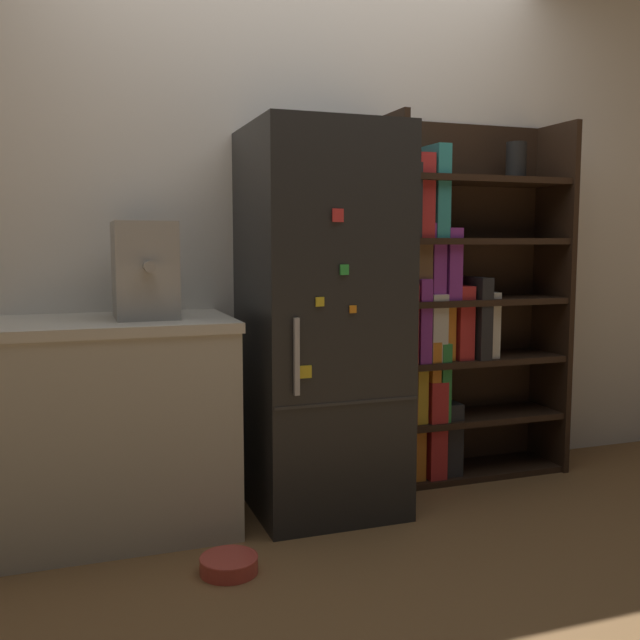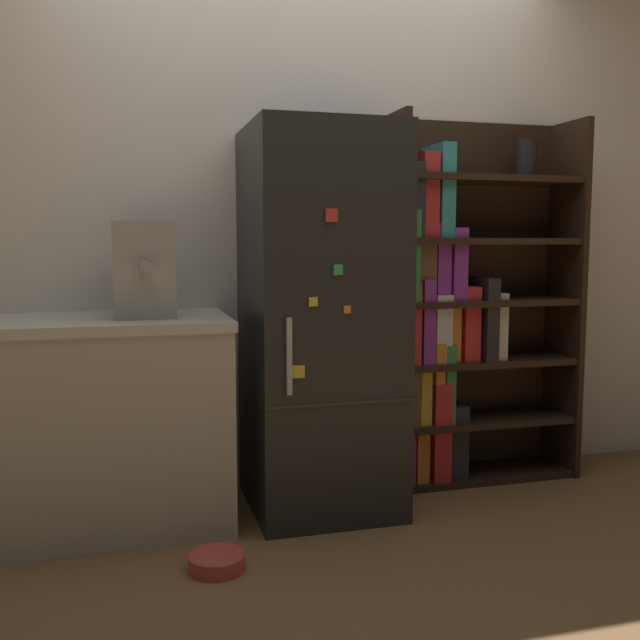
{
  "view_description": "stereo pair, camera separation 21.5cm",
  "coord_description": "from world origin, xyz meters",
  "px_view_note": "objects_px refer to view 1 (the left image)",
  "views": [
    {
      "loc": [
        -1.03,
        -2.79,
        1.17
      ],
      "look_at": [
        0.01,
        0.15,
        0.83
      ],
      "focal_mm": 40.0,
      "sensor_mm": 36.0,
      "label": 1
    },
    {
      "loc": [
        -0.83,
        -2.85,
        1.17
      ],
      "look_at": [
        0.01,
        0.15,
        0.83
      ],
      "focal_mm": 40.0,
      "sensor_mm": 36.0,
      "label": 2
    }
  ],
  "objects_px": {
    "bookshelf": "(448,316)",
    "espresso_machine": "(145,270)",
    "refrigerator": "(320,321)",
    "pet_bowl": "(229,563)"
  },
  "relations": [
    {
      "from": "espresso_machine",
      "to": "bookshelf",
      "type": "bearing_deg",
      "value": 6.19
    },
    {
      "from": "bookshelf",
      "to": "espresso_machine",
      "type": "distance_m",
      "value": 1.51
    },
    {
      "from": "bookshelf",
      "to": "refrigerator",
      "type": "bearing_deg",
      "value": -165.84
    },
    {
      "from": "refrigerator",
      "to": "espresso_machine",
      "type": "relative_size",
      "value": 4.3
    },
    {
      "from": "bookshelf",
      "to": "pet_bowl",
      "type": "height_order",
      "value": "bookshelf"
    },
    {
      "from": "bookshelf",
      "to": "espresso_machine",
      "type": "bearing_deg",
      "value": -173.81
    },
    {
      "from": "espresso_machine",
      "to": "refrigerator",
      "type": "bearing_deg",
      "value": -1.96
    },
    {
      "from": "refrigerator",
      "to": "espresso_machine",
      "type": "xyz_separation_m",
      "value": [
        -0.74,
        0.03,
        0.23
      ]
    },
    {
      "from": "pet_bowl",
      "to": "bookshelf",
      "type": "bearing_deg",
      "value": 29.15
    },
    {
      "from": "refrigerator",
      "to": "bookshelf",
      "type": "bearing_deg",
      "value": 14.16
    }
  ]
}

